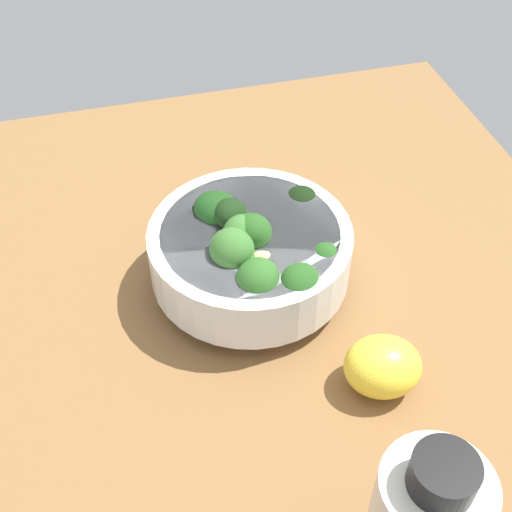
% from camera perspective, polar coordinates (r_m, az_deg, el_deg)
% --- Properties ---
extents(ground_plane, '(0.70, 0.70, 0.04)m').
position_cam_1_polar(ground_plane, '(0.68, -0.46, -3.48)').
color(ground_plane, brown).
extents(bowl_of_broccoli, '(0.19, 0.19, 0.10)m').
position_cam_1_polar(bowl_of_broccoli, '(0.63, -0.10, 0.35)').
color(bowl_of_broccoli, white).
rests_on(bowl_of_broccoli, ground_plane).
extents(lemon_wedge, '(0.08, 0.07, 0.05)m').
position_cam_1_polar(lemon_wedge, '(0.58, 10.59, -9.11)').
color(lemon_wedge, yellow).
rests_on(lemon_wedge, ground_plane).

